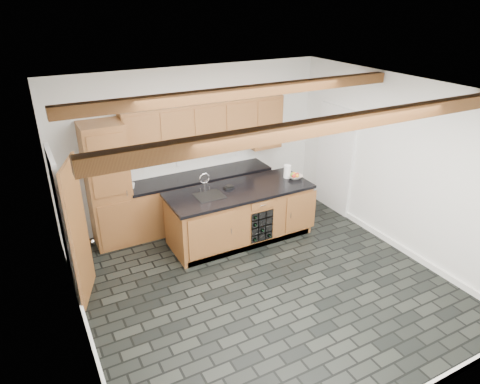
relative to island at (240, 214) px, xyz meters
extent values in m
plane|color=black|center=(-0.31, -1.28, -0.46)|extent=(5.00, 5.00, 0.00)
plane|color=white|center=(-0.31, 1.22, 0.94)|extent=(5.00, 0.00, 5.00)
plane|color=white|center=(-2.81, -1.28, 0.94)|extent=(0.00, 5.00, 5.00)
plane|color=white|center=(2.19, -1.28, 0.94)|extent=(0.00, 5.00, 5.00)
plane|color=white|center=(-0.31, -1.28, 2.34)|extent=(5.00, 5.00, 0.00)
cube|color=#573416|center=(-0.31, -2.48, 2.24)|extent=(4.90, 0.15, 0.15)
cube|color=#573416|center=(-0.31, -0.68, 2.24)|extent=(4.90, 0.15, 0.15)
cube|color=white|center=(-2.79, -1.28, -0.41)|extent=(0.04, 5.00, 0.10)
cube|color=white|center=(2.17, -1.28, -0.41)|extent=(0.04, 5.00, 0.10)
cube|color=white|center=(-2.78, 0.02, 0.56)|extent=(0.06, 0.94, 2.04)
cube|color=#9A5D31|center=(-2.63, -0.33, 0.54)|extent=(0.31, 0.77, 2.00)
cube|color=white|center=(2.16, 0.22, 0.56)|extent=(0.06, 0.98, 2.04)
cube|color=black|center=(2.19, 0.22, 0.54)|extent=(0.02, 0.86, 1.96)
cube|color=#9A5D31|center=(-1.96, 0.92, 0.59)|extent=(0.65, 0.60, 2.10)
cube|color=#9A5D31|center=(-0.33, 0.92, -0.02)|extent=(2.60, 0.60, 0.88)
cube|color=black|center=(-0.33, 0.92, 0.44)|extent=(2.64, 0.62, 0.05)
cube|color=white|center=(-0.33, 1.21, 0.73)|extent=(2.60, 0.02, 0.52)
cube|color=#9A5D31|center=(-0.43, 1.04, 1.36)|extent=(2.40, 0.35, 0.75)
cube|color=#9A5D31|center=(1.07, 1.04, 1.24)|extent=(0.60, 0.35, 1.00)
cube|color=#9A5D31|center=(-0.01, 0.02, -0.02)|extent=(2.40, 0.90, 0.88)
cube|color=black|center=(-0.01, 0.02, 0.44)|extent=(2.46, 0.96, 0.05)
cube|color=#9A5D31|center=(-0.73, -0.45, 0.02)|extent=(0.80, 0.02, 0.70)
cube|color=#9A5D31|center=(0.94, -0.45, 0.02)|extent=(0.60, 0.02, 0.70)
cube|color=black|center=(0.17, -0.29, -0.06)|extent=(0.42, 0.30, 0.56)
cylinder|color=black|center=(0.03, -0.33, 0.01)|extent=(0.07, 0.26, 0.07)
cylinder|color=black|center=(0.03, -0.33, 0.15)|extent=(0.07, 0.26, 0.07)
cylinder|color=black|center=(0.17, -0.33, -0.13)|extent=(0.07, 0.26, 0.07)
cylinder|color=black|center=(0.03, -0.33, -0.27)|extent=(0.07, 0.26, 0.07)
cylinder|color=black|center=(0.31, -0.33, -0.27)|extent=(0.07, 0.26, 0.07)
cube|color=black|center=(-0.56, 0.02, 0.46)|extent=(0.45, 0.40, 0.02)
cylinder|color=silver|center=(-0.56, 0.20, 0.57)|extent=(0.02, 0.02, 0.20)
torus|color=silver|center=(-0.56, 0.20, 0.71)|extent=(0.18, 0.02, 0.18)
cylinder|color=silver|center=(-0.64, 0.20, 0.51)|extent=(0.02, 0.02, 0.08)
cylinder|color=silver|center=(-0.48, 0.20, 0.51)|extent=(0.02, 0.02, 0.08)
cube|color=black|center=(-0.15, 0.13, 0.48)|extent=(0.18, 0.12, 0.04)
cylinder|color=black|center=(-0.15, 0.13, 0.51)|extent=(0.11, 0.11, 0.01)
imported|color=beige|center=(1.07, -0.03, 0.50)|extent=(0.27, 0.27, 0.06)
sphere|color=#AE1722|center=(1.12, -0.03, 0.53)|extent=(0.07, 0.07, 0.07)
sphere|color=orange|center=(1.09, 0.02, 0.53)|extent=(0.07, 0.07, 0.07)
sphere|color=#4D8424|center=(1.03, 0.00, 0.53)|extent=(0.07, 0.07, 0.07)
sphere|color=red|center=(1.03, -0.06, 0.53)|extent=(0.07, 0.07, 0.07)
sphere|color=orange|center=(1.09, -0.08, 0.53)|extent=(0.07, 0.07, 0.07)
cylinder|color=white|center=(0.98, 0.07, 0.58)|extent=(0.13, 0.13, 0.23)
imported|color=white|center=(-1.58, 0.90, 0.51)|extent=(0.13, 0.13, 0.09)
camera|label=1|loc=(-3.05, -5.72, 3.41)|focal=32.00mm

